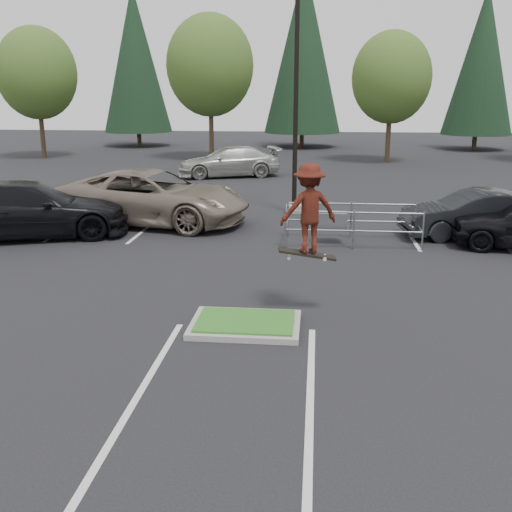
# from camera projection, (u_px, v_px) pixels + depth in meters

# --- Properties ---
(ground) EXTENTS (120.00, 120.00, 0.00)m
(ground) POSITION_uv_depth(u_px,v_px,m) (245.00, 327.00, 12.12)
(ground) COLOR black
(ground) RESTS_ON ground
(grass_median) EXTENTS (2.20, 1.60, 0.16)m
(grass_median) POSITION_uv_depth(u_px,v_px,m) (245.00, 324.00, 12.10)
(grass_median) COLOR #9E9D93
(grass_median) RESTS_ON ground
(stall_lines) EXTENTS (22.62, 17.60, 0.01)m
(stall_lines) POSITION_uv_depth(u_px,v_px,m) (224.00, 250.00, 18.03)
(stall_lines) COLOR silver
(stall_lines) RESTS_ON ground
(light_pole) EXTENTS (0.70, 0.60, 10.12)m
(light_pole) POSITION_uv_depth(u_px,v_px,m) (296.00, 92.00, 22.36)
(light_pole) COLOR #9E9D93
(light_pole) RESTS_ON ground
(decid_a) EXTENTS (5.44, 5.44, 8.91)m
(decid_a) POSITION_uv_depth(u_px,v_px,m) (37.00, 76.00, 41.18)
(decid_a) COLOR #38281C
(decid_a) RESTS_ON ground
(decid_b) EXTENTS (5.89, 5.89, 9.64)m
(decid_b) POSITION_uv_depth(u_px,v_px,m) (210.00, 69.00, 40.37)
(decid_b) COLOR #38281C
(decid_b) RESTS_ON ground
(decid_c) EXTENTS (5.12, 5.12, 8.38)m
(decid_c) POSITION_uv_depth(u_px,v_px,m) (391.00, 80.00, 38.73)
(decid_c) COLOR #38281C
(decid_c) RESTS_ON ground
(conif_a) EXTENTS (5.72, 5.72, 13.00)m
(conif_a) POSITION_uv_depth(u_px,v_px,m) (135.00, 60.00, 49.94)
(conif_a) COLOR #38281C
(conif_a) RESTS_ON ground
(conif_b) EXTENTS (6.38, 6.38, 14.50)m
(conif_b) POSITION_uv_depth(u_px,v_px,m) (304.00, 50.00, 48.85)
(conif_b) COLOR #38281C
(conif_b) RESTS_ON ground
(conif_c) EXTENTS (5.50, 5.50, 12.50)m
(conif_c) POSITION_uv_depth(u_px,v_px,m) (482.00, 61.00, 46.79)
(conif_c) COLOR #38281C
(conif_c) RESTS_ON ground
(cart_corral) EXTENTS (4.16, 1.52, 1.17)m
(cart_corral) POSITION_uv_depth(u_px,v_px,m) (337.00, 220.00, 18.65)
(cart_corral) COLOR gray
(cart_corral) RESTS_ON ground
(skateboarder) EXTENTS (1.37, 1.07, 2.03)m
(skateboarder) POSITION_uv_depth(u_px,v_px,m) (308.00, 209.00, 12.36)
(skateboarder) COLOR black
(skateboarder) RESTS_ON ground
(car_l_tan) EXTENTS (7.39, 4.42, 1.92)m
(car_l_tan) POSITION_uv_depth(u_px,v_px,m) (152.00, 197.00, 21.37)
(car_l_tan) COLOR #7B6C5E
(car_l_tan) RESTS_ON ground
(car_l_black) EXTENTS (6.76, 4.45, 1.82)m
(car_l_black) POSITION_uv_depth(u_px,v_px,m) (26.00, 210.00, 19.37)
(car_l_black) COLOR black
(car_l_black) RESTS_ON ground
(car_r_charc) EXTENTS (4.86, 2.24, 1.54)m
(car_r_charc) POSITION_uv_depth(u_px,v_px,m) (475.00, 214.00, 19.35)
(car_r_charc) COLOR black
(car_r_charc) RESTS_ON ground
(car_far_silver) EXTENTS (6.08, 3.98, 1.64)m
(car_far_silver) POSITION_uv_depth(u_px,v_px,m) (230.00, 162.00, 33.14)
(car_far_silver) COLOR #AEADA8
(car_far_silver) RESTS_ON ground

